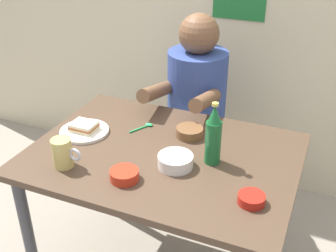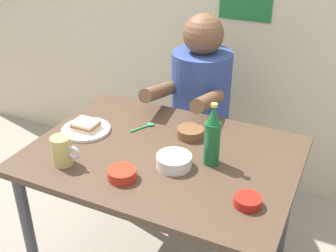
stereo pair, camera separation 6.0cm
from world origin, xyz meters
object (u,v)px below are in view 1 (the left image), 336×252
dining_table (163,171)px  stool (195,153)px  sandwich (84,126)px  rice_bowl_white (175,160)px  person_seated (196,89)px  beer_bottle (213,136)px  plate_orange (84,131)px  beer_mug (63,153)px

dining_table → stool: 0.70m
sandwich → rice_bowl_white: size_ratio=0.79×
person_seated → rice_bowl_white: 0.71m
sandwich → dining_table: bearing=-1.8°
dining_table → beer_bottle: beer_bottle is taller
stool → rice_bowl_white: size_ratio=3.21×
sandwich → rice_bowl_white: bearing=-10.4°
person_seated → plate_orange: size_ratio=3.27×
person_seated → plate_orange: 0.68m
dining_table → stool: dining_table is taller
person_seated → plate_orange: (-0.32, -0.61, -0.02)m
person_seated → rice_bowl_white: person_seated is taller
sandwich → rice_bowl_white: 0.49m
sandwich → rice_bowl_white: same height
plate_orange → beer_bottle: (0.60, -0.00, 0.11)m
beer_mug → beer_bottle: bearing=26.0°
sandwich → beer_bottle: 0.61m
beer_bottle → plate_orange: bearing=180.0°
beer_mug → person_seated: bearing=74.3°
sandwich → person_seated: bearing=62.3°
dining_table → beer_mug: beer_mug is taller
stool → dining_table: bearing=-83.1°
stool → beer_mug: (-0.24, -0.87, 0.45)m
dining_table → sandwich: sandwich is taller
sandwich → plate_orange: bearing=178.2°
stool → beer_bottle: 0.85m
plate_orange → beer_bottle: 0.61m
beer_bottle → rice_bowl_white: beer_bottle is taller
dining_table → plate_orange: plate_orange is taller
beer_mug → rice_bowl_white: (0.40, 0.17, -0.03)m
person_seated → beer_mug: 0.90m
plate_orange → beer_mug: bearing=-73.7°
beer_mug → sandwich: bearing=106.3°
dining_table → beer_mug: size_ratio=8.73×
plate_orange → rice_bowl_white: bearing=-10.4°
beer_mug → beer_bottle: 0.59m
sandwich → rice_bowl_white: (0.48, -0.09, -0.00)m
beer_mug → rice_bowl_white: beer_mug is taller
stool → sandwich: 0.81m
stool → sandwich: sandwich is taller
sandwich → beer_mug: bearing=-73.7°
person_seated → dining_table: bearing=-82.9°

